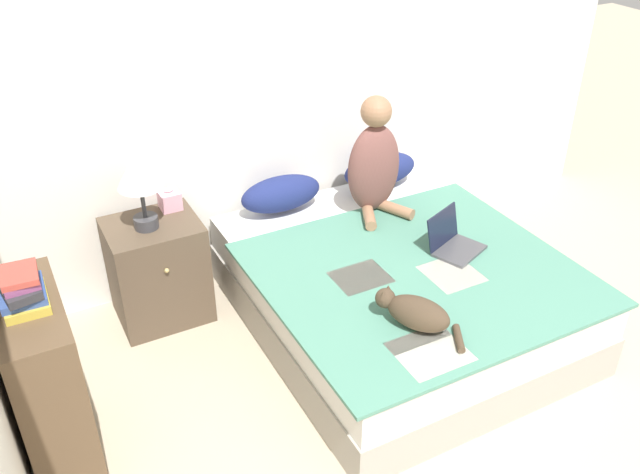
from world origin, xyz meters
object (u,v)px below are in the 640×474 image
(nightstand, at_px, (158,271))
(pillow_near, at_px, (281,194))
(laptop_open, at_px, (453,242))
(tissue_box, at_px, (170,200))
(person_sitting, at_px, (374,163))
(bookshelf, at_px, (48,384))
(table_lamp, at_px, (139,174))
(bed, at_px, (397,290))
(book_stack_top, at_px, (22,290))
(cat_tabby, at_px, (415,312))
(pillow_far, at_px, (380,170))

(nightstand, bearing_deg, pillow_near, 5.21)
(nightstand, bearing_deg, laptop_open, -28.26)
(laptop_open, height_order, tissue_box, tissue_box)
(person_sitting, height_order, laptop_open, person_sitting)
(laptop_open, relative_size, bookshelf, 0.41)
(laptop_open, distance_m, table_lamp, 1.82)
(bed, xyz_separation_m, laptop_open, (0.31, -0.09, 0.29))
(tissue_box, bearing_deg, book_stack_top, -132.61)
(cat_tabby, height_order, bookshelf, bookshelf)
(table_lamp, distance_m, tissue_box, 0.37)
(pillow_far, height_order, person_sitting, person_sitting)
(bed, distance_m, pillow_far, 0.97)
(laptop_open, height_order, table_lamp, table_lamp)
(laptop_open, relative_size, nightstand, 0.56)
(bed, relative_size, pillow_near, 3.60)
(nightstand, distance_m, table_lamp, 0.66)
(bookshelf, relative_size, book_stack_top, 3.53)
(table_lamp, xyz_separation_m, tissue_box, (0.19, 0.15, -0.28))
(table_lamp, bearing_deg, nightstand, 38.92)
(bookshelf, bearing_deg, person_sitting, 16.89)
(cat_tabby, relative_size, nightstand, 0.74)
(tissue_box, height_order, bookshelf, bookshelf)
(book_stack_top, bearing_deg, pillow_near, 29.99)
(pillow_far, relative_size, table_lamp, 1.11)
(tissue_box, bearing_deg, cat_tabby, -61.28)
(person_sitting, xyz_separation_m, laptop_open, (0.17, -0.63, -0.28))
(nightstand, relative_size, table_lamp, 1.34)
(pillow_near, relative_size, bookshelf, 0.60)
(pillow_far, xyz_separation_m, book_stack_top, (-2.33, -0.92, 0.38))
(bookshelf, bearing_deg, bed, 2.90)
(pillow_near, height_order, laptop_open, same)
(pillow_near, distance_m, nightstand, 0.90)
(pillow_near, distance_m, cat_tabby, 1.38)
(pillow_far, bearing_deg, cat_tabby, -115.54)
(cat_tabby, bearing_deg, pillow_near, -28.01)
(pillow_far, relative_size, person_sitting, 0.71)
(laptop_open, relative_size, table_lamp, 0.76)
(laptop_open, xyz_separation_m, bookshelf, (-2.27, -0.01, -0.08))
(bed, bearing_deg, book_stack_top, -177.10)
(cat_tabby, height_order, nightstand, cat_tabby)
(person_sitting, bearing_deg, laptop_open, -75.19)
(tissue_box, bearing_deg, laptop_open, -34.66)
(cat_tabby, bearing_deg, tissue_box, -2.72)
(nightstand, height_order, table_lamp, table_lamp)
(person_sitting, bearing_deg, cat_tabby, -111.47)
(pillow_far, bearing_deg, table_lamp, -176.40)
(pillow_near, bearing_deg, table_lamp, -173.41)
(bed, bearing_deg, nightstand, 148.89)
(bed, relative_size, book_stack_top, 7.59)
(pillow_near, height_order, cat_tabby, pillow_near)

